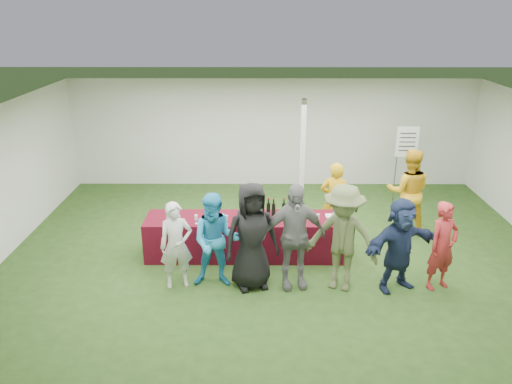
{
  "coord_description": "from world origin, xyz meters",
  "views": [
    {
      "loc": [
        -0.37,
        -8.19,
        4.36
      ],
      "look_at": [
        -0.41,
        0.07,
        1.25
      ],
      "focal_mm": 35.0,
      "sensor_mm": 36.0,
      "label": 1
    }
  ],
  "objects_px": {
    "customer_5": "(400,245)",
    "customer_3": "(294,236)",
    "dump_bucket": "(339,218)",
    "customer_1": "(216,241)",
    "serving_table": "(245,237)",
    "customer_6": "(443,246)",
    "staff_back": "(408,192)",
    "customer_4": "(343,238)",
    "staff_pourer": "(334,201)",
    "customer_2": "(252,236)",
    "customer_0": "(176,245)",
    "wine_list_sign": "(407,148)"
  },
  "relations": [
    {
      "from": "dump_bucket",
      "to": "customer_4",
      "type": "bearing_deg",
      "value": -95.63
    },
    {
      "from": "staff_back",
      "to": "customer_3",
      "type": "bearing_deg",
      "value": 51.38
    },
    {
      "from": "customer_5",
      "to": "customer_6",
      "type": "xyz_separation_m",
      "value": [
        0.7,
        0.03,
        -0.04
      ]
    },
    {
      "from": "dump_bucket",
      "to": "staff_back",
      "type": "xyz_separation_m",
      "value": [
        1.56,
        1.25,
        0.03
      ]
    },
    {
      "from": "dump_bucket",
      "to": "customer_1",
      "type": "bearing_deg",
      "value": -158.88
    },
    {
      "from": "serving_table",
      "to": "customer_0",
      "type": "xyz_separation_m",
      "value": [
        -1.08,
        -1.06,
        0.35
      ]
    },
    {
      "from": "customer_4",
      "to": "customer_3",
      "type": "bearing_deg",
      "value": -162.02
    },
    {
      "from": "dump_bucket",
      "to": "customer_2",
      "type": "relative_size",
      "value": 0.15
    },
    {
      "from": "wine_list_sign",
      "to": "staff_pourer",
      "type": "distance_m",
      "value": 2.77
    },
    {
      "from": "customer_1",
      "to": "customer_3",
      "type": "distance_m",
      "value": 1.25
    },
    {
      "from": "customer_1",
      "to": "customer_2",
      "type": "relative_size",
      "value": 0.89
    },
    {
      "from": "dump_bucket",
      "to": "customer_1",
      "type": "xyz_separation_m",
      "value": [
        -2.11,
        -0.82,
        -0.04
      ]
    },
    {
      "from": "wine_list_sign",
      "to": "staff_back",
      "type": "height_order",
      "value": "wine_list_sign"
    },
    {
      "from": "customer_6",
      "to": "serving_table",
      "type": "bearing_deg",
      "value": 136.59
    },
    {
      "from": "customer_0",
      "to": "customer_6",
      "type": "height_order",
      "value": "customer_6"
    },
    {
      "from": "staff_back",
      "to": "customer_2",
      "type": "bearing_deg",
      "value": 44.65
    },
    {
      "from": "dump_bucket",
      "to": "customer_4",
      "type": "relative_size",
      "value": 0.15
    },
    {
      "from": "staff_pourer",
      "to": "customer_2",
      "type": "relative_size",
      "value": 0.87
    },
    {
      "from": "dump_bucket",
      "to": "customer_0",
      "type": "bearing_deg",
      "value": -162.95
    },
    {
      "from": "customer_1",
      "to": "customer_6",
      "type": "xyz_separation_m",
      "value": [
        3.63,
        -0.07,
        -0.05
      ]
    },
    {
      "from": "dump_bucket",
      "to": "staff_back",
      "type": "relative_size",
      "value": 0.15
    },
    {
      "from": "staff_back",
      "to": "customer_2",
      "type": "height_order",
      "value": "customer_2"
    },
    {
      "from": "customer_5",
      "to": "customer_3",
      "type": "bearing_deg",
      "value": 154.41
    },
    {
      "from": "customer_2",
      "to": "wine_list_sign",
      "type": "bearing_deg",
      "value": 31.22
    },
    {
      "from": "dump_bucket",
      "to": "staff_back",
      "type": "height_order",
      "value": "staff_back"
    },
    {
      "from": "wine_list_sign",
      "to": "staff_pourer",
      "type": "height_order",
      "value": "wine_list_sign"
    },
    {
      "from": "customer_0",
      "to": "customer_6",
      "type": "xyz_separation_m",
      "value": [
        4.27,
        -0.04,
        0.02
      ]
    },
    {
      "from": "customer_3",
      "to": "customer_6",
      "type": "xyz_separation_m",
      "value": [
        2.38,
        -0.04,
        -0.15
      ]
    },
    {
      "from": "staff_back",
      "to": "customer_4",
      "type": "xyz_separation_m",
      "value": [
        -1.65,
        -2.16,
        0.02
      ]
    },
    {
      "from": "staff_back",
      "to": "customer_0",
      "type": "relative_size",
      "value": 1.2
    },
    {
      "from": "staff_pourer",
      "to": "customer_1",
      "type": "bearing_deg",
      "value": 53.38
    },
    {
      "from": "customer_4",
      "to": "customer_6",
      "type": "distance_m",
      "value": 1.62
    },
    {
      "from": "staff_pourer",
      "to": "customer_6",
      "type": "bearing_deg",
      "value": 141.61
    },
    {
      "from": "dump_bucket",
      "to": "customer_0",
      "type": "relative_size",
      "value": 0.18
    },
    {
      "from": "customer_5",
      "to": "customer_0",
      "type": "bearing_deg",
      "value": 155.69
    },
    {
      "from": "staff_back",
      "to": "customer_0",
      "type": "xyz_separation_m",
      "value": [
        -4.31,
        -2.1,
        -0.15
      ]
    },
    {
      "from": "serving_table",
      "to": "dump_bucket",
      "type": "distance_m",
      "value": 1.74
    },
    {
      "from": "serving_table",
      "to": "customer_6",
      "type": "bearing_deg",
      "value": -19.1
    },
    {
      "from": "customer_3",
      "to": "customer_5",
      "type": "xyz_separation_m",
      "value": [
        1.68,
        -0.07,
        -0.11
      ]
    },
    {
      "from": "staff_pourer",
      "to": "staff_back",
      "type": "relative_size",
      "value": 0.89
    },
    {
      "from": "customer_0",
      "to": "customer_1",
      "type": "xyz_separation_m",
      "value": [
        0.64,
        0.03,
        0.07
      ]
    },
    {
      "from": "serving_table",
      "to": "customer_1",
      "type": "xyz_separation_m",
      "value": [
        -0.44,
        -1.04,
        0.42
      ]
    },
    {
      "from": "customer_0",
      "to": "customer_6",
      "type": "distance_m",
      "value": 4.27
    },
    {
      "from": "serving_table",
      "to": "customer_0",
      "type": "relative_size",
      "value": 2.47
    },
    {
      "from": "staff_pourer",
      "to": "customer_4",
      "type": "height_order",
      "value": "customer_4"
    },
    {
      "from": "customer_2",
      "to": "customer_3",
      "type": "xyz_separation_m",
      "value": [
        0.67,
        0.0,
        -0.0
      ]
    },
    {
      "from": "staff_pourer",
      "to": "customer_2",
      "type": "height_order",
      "value": "customer_2"
    },
    {
      "from": "dump_bucket",
      "to": "customer_2",
      "type": "xyz_separation_m",
      "value": [
        -1.53,
        -0.85,
        0.06
      ]
    },
    {
      "from": "customer_6",
      "to": "customer_2",
      "type": "bearing_deg",
      "value": 154.98
    },
    {
      "from": "customer_3",
      "to": "customer_6",
      "type": "height_order",
      "value": "customer_3"
    }
  ]
}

